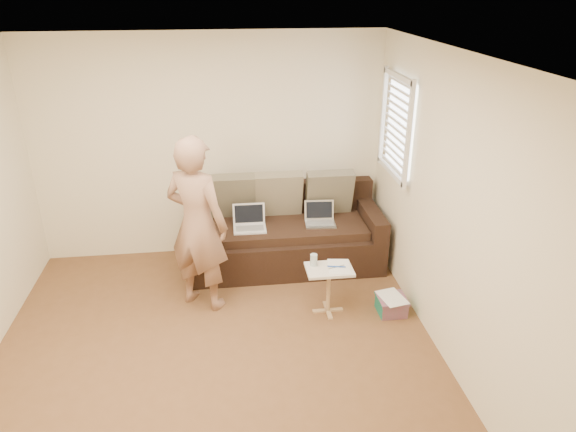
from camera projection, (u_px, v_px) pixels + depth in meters
The scene contains 17 objects.
floor at pixel (217, 368), 4.56m from camera, with size 4.50×4.50×0.00m, color brown.
ceiling at pixel (196, 59), 3.49m from camera, with size 4.50×4.50×0.00m, color white.
wall_back at pixel (210, 149), 6.06m from camera, with size 4.00×4.00×0.00m, color beige.
wall_right at pixel (457, 220), 4.26m from camera, with size 4.50×4.50×0.00m, color beige.
window_blinds at pixel (397, 125), 5.45m from camera, with size 0.12×0.88×1.08m, color white, non-canonical shape.
sofa at pixel (285, 231), 6.09m from camera, with size 2.20×0.95×0.85m, color black, non-canonical shape.
pillow_left at pixel (231, 196), 6.09m from camera, with size 0.55×0.14×0.55m, color brown, non-canonical shape.
pillow_mid at pixel (279, 194), 6.14m from camera, with size 0.55×0.14×0.55m, color #777255, non-canonical shape.
pillow_right at pixel (329, 192), 6.19m from camera, with size 0.55×0.14×0.55m, color brown, non-canonical shape.
laptop_silver at pixel (320, 225), 6.01m from camera, with size 0.34×0.25×0.23m, color #B7BABC, non-canonical shape.
laptop_white at pixel (250, 230), 5.89m from camera, with size 0.36×0.26×0.26m, color white, non-canonical shape.
person at pixel (197, 224), 5.12m from camera, with size 0.66×0.45×1.80m, color #936550.
side_table at pixel (328, 290), 5.25m from camera, with size 0.46×0.32×0.50m, color silver, non-canonical shape.
drinking_glass at pixel (314, 260), 5.17m from camera, with size 0.07×0.07×0.12m, color silver, non-canonical shape.
scissors at pixel (336, 267), 5.15m from camera, with size 0.18×0.10×0.02m, color silver, non-canonical shape.
paper_on_table at pixel (339, 267), 5.17m from camera, with size 0.21×0.30×0.00m, color white, non-canonical shape.
striped_box at pixel (391, 305), 5.29m from camera, with size 0.29×0.29×0.18m, color #C61D59, non-canonical shape.
Camera 1 is at (0.14, -3.66, 3.08)m, focal length 32.79 mm.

